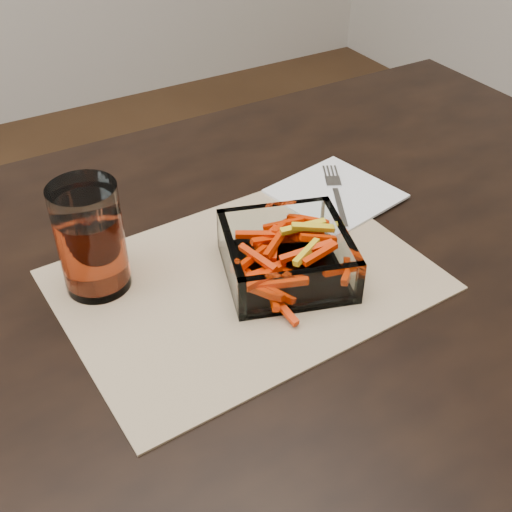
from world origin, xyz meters
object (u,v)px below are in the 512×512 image
Objects in this scene: glass_bowl at (286,258)px; tumbler at (91,242)px; dining_table at (197,346)px; fork at (336,192)px.

tumbler is (-0.21, 0.10, 0.04)m from glass_bowl.
glass_bowl is at bearing -10.84° from dining_table.
glass_bowl is at bearing -25.32° from tumbler.
glass_bowl is 1.35× the size of tumbler.
glass_bowl is 0.24m from tumbler.
tumbler is at bearing 154.68° from glass_bowl.
tumbler is at bearing 139.78° from dining_table.
dining_table is 8.33× the size of glass_bowl.
fork reaches higher than dining_table.
fork is at bearing 35.67° from glass_bowl.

